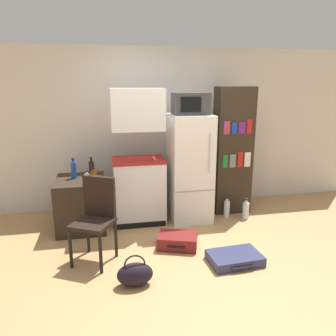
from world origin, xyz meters
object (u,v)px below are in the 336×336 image
at_px(bottle_wine_dark, 92,169).
at_px(chair, 96,212).
at_px(bookshelf, 233,151).
at_px(suitcase_large_flat, 178,241).
at_px(kitchen_hutch, 138,164).
at_px(suitcase_small_flat, 235,258).
at_px(bottle_blue_soda, 74,170).
at_px(bottle_amber_beer, 94,176).
at_px(bottle_clear_short, 87,179).
at_px(side_table, 81,203).
at_px(refrigerator, 189,168).
at_px(water_bottle_middle, 227,208).
at_px(microwave, 191,104).
at_px(handbag, 135,274).
at_px(water_bottle_front, 246,210).

height_order(bottle_wine_dark, chair, bottle_wine_dark).
bearing_deg(bookshelf, suitcase_large_flat, -136.57).
bearing_deg(kitchen_hutch, suitcase_small_flat, -56.55).
bearing_deg(suitcase_small_flat, kitchen_hutch, 119.59).
bearing_deg(bookshelf, bottle_blue_soda, -176.34).
relative_size(bookshelf, bottle_wine_dark, 6.46).
bearing_deg(bottle_amber_beer, bookshelf, 10.76).
bearing_deg(chair, suitcase_small_flat, 13.23).
distance_m(bottle_clear_short, chair, 0.69).
bearing_deg(side_table, suitcase_large_flat, -34.80).
height_order(refrigerator, bottle_amber_beer, refrigerator).
bearing_deg(suitcase_small_flat, side_table, 139.18).
height_order(side_table, suitcase_large_flat, side_table).
distance_m(bottle_wine_dark, water_bottle_middle, 2.07).
xyz_separation_m(bottle_wine_dark, bottle_blue_soda, (-0.24, 0.04, -0.01)).
distance_m(microwave, bottle_clear_short, 1.72).
xyz_separation_m(microwave, water_bottle_middle, (0.57, -0.09, -1.55)).
bearing_deg(refrigerator, bottle_wine_dark, -178.79).
bearing_deg(water_bottle_middle, handbag, -136.04).
relative_size(bottle_clear_short, suitcase_small_flat, 0.29).
bearing_deg(chair, water_bottle_middle, 52.67).
bearing_deg(water_bottle_middle, bottle_wine_dark, 178.25).
bearing_deg(bottle_amber_beer, microwave, 9.74).
xyz_separation_m(bottle_amber_beer, water_bottle_front, (2.18, 0.04, -0.66)).
xyz_separation_m(bookshelf, water_bottle_front, (0.11, -0.36, -0.83)).
bearing_deg(kitchen_hutch, bottle_wine_dark, -173.57).
bearing_deg(side_table, bottle_wine_dark, 6.22).
bearing_deg(handbag, bookshelf, 45.73).
relative_size(kitchen_hutch, refrigerator, 1.23).
height_order(suitcase_large_flat, water_bottle_front, water_bottle_front).
distance_m(suitcase_small_flat, water_bottle_middle, 1.32).
height_order(bottle_wine_dark, handbag, bottle_wine_dark).
bearing_deg(bottle_amber_beer, suitcase_large_flat, -32.75).
distance_m(suitcase_small_flat, water_bottle_front, 1.32).
bearing_deg(kitchen_hutch, water_bottle_middle, -5.78).
height_order(refrigerator, bottle_clear_short, refrigerator).
relative_size(bottle_blue_soda, water_bottle_front, 0.90).
distance_m(refrigerator, handbag, 1.94).
bearing_deg(suitcase_large_flat, chair, -156.92).
height_order(bottle_wine_dark, water_bottle_front, bottle_wine_dark).
distance_m(suitcase_large_flat, water_bottle_middle, 1.22).
bearing_deg(handbag, bottle_amber_beer, 106.55).
height_order(bottle_clear_short, handbag, bottle_clear_short).
xyz_separation_m(bottle_wine_dark, bottle_amber_beer, (0.03, -0.20, -0.04)).
relative_size(bookshelf, suitcase_large_flat, 3.48).
relative_size(kitchen_hutch, bottle_amber_beer, 9.76).
height_order(bottle_amber_beer, suitcase_large_flat, bottle_amber_beer).
relative_size(bookshelf, bottle_blue_soda, 6.81).
bearing_deg(bookshelf, microwave, -167.33).
xyz_separation_m(bottle_blue_soda, chair, (0.30, -0.96, -0.26)).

